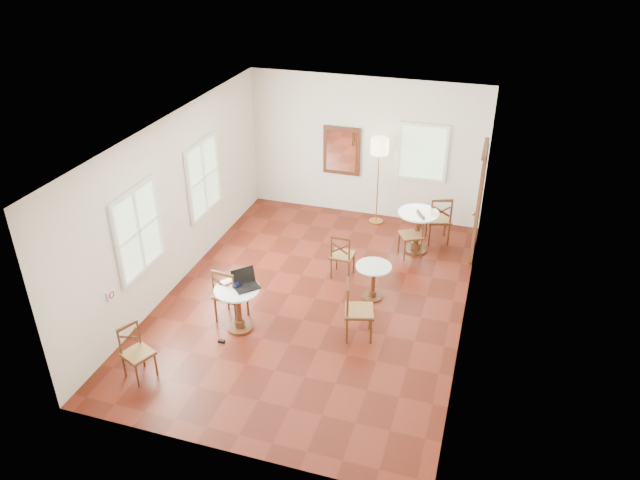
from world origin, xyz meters
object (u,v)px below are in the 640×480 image
Objects in this scene: chair_near_a at (230,294)px; laptop at (245,282)px; cafe_table_mid at (373,278)px; floor_lamp at (379,152)px; power_adapter at (221,341)px; chair_mid_a at (342,255)px; chair_near_b at (137,352)px; chair_mid_b at (357,310)px; chair_back_b at (412,234)px; water_glass at (247,286)px; cafe_table_back at (417,227)px; chair_back_a at (439,219)px; navy_mug at (237,285)px; mouse at (236,285)px; cafe_table_near at (238,304)px.

laptop is at bearing 174.62° from chair_near_a.
floor_lamp is (-0.56, 2.82, 1.19)m from cafe_table_mid.
floor_lamp is 5.16m from power_adapter.
chair_mid_a is at bearing -120.47° from chair_near_a.
chair_mid_b is (2.76, 1.81, 0.07)m from chair_near_b.
chair_back_b is 3.73m from water_glass.
cafe_table_back is 4.48m from power_adapter.
floor_lamp is (-1.01, 0.98, 1.07)m from cafe_table_back.
navy_mug is (-2.64, -3.79, 0.30)m from chair_back_a.
water_glass is (-1.13, -4.24, -0.78)m from floor_lamp.
cafe_table_mid is 2.75m from power_adapter.
chair_near_b reaches higher than mouse.
cafe_table_near reaches higher than cafe_table_mid.
navy_mug is 1.18× the size of power_adapter.
floor_lamp reaches higher than mouse.
chair_near_b is at bearing -110.90° from floor_lamp.
mouse is (-0.05, 0.07, 0.31)m from cafe_table_near.
chair_near_a is (-0.23, 0.19, 0.03)m from cafe_table_near.
water_glass is at bearing 38.98° from chair_back_a.
cafe_table_back reaches higher than mouse.
laptop is at bearing -142.00° from cafe_table_mid.
laptop reaches higher than water_glass.
chair_near_a is (-2.51, -3.14, -0.02)m from cafe_table_back.
mouse is at bearing 152.60° from laptop.
chair_mid_a is at bearing 15.45° from laptop.
floor_lamp reaches higher than chair_back_b.
chair_back_a is at bearing 118.60° from chair_back_b.
navy_mug is at bearing -165.15° from water_glass.
chair_near_b reaches higher than power_adapter.
chair_near_a is 0.77m from power_adapter.
chair_near_a is at bearing 143.10° from navy_mug.
power_adapter is (-0.13, -0.41, -0.45)m from cafe_table_near.
power_adapter is at bearing -63.32° from chair_back_b.
floor_lamp is at bearing -103.32° from chair_near_a.
navy_mug is at bearing 175.99° from laptop.
chair_back_a reaches higher than mouse.
mouse reaches higher than power_adapter.
cafe_table_mid is at bearing -78.69° from floor_lamp.
chair_back_a is at bearing 70.15° from mouse.
water_glass is (0.18, -0.01, 0.03)m from mouse.
chair_mid_a is 2.21m from water_glass.
navy_mug is at bearing -141.81° from cafe_table_mid.
chair_near_a is at bearing 163.04° from mouse.
chair_mid_b is (2.06, 0.19, -0.01)m from chair_near_a.
chair_near_a reaches higher than navy_mug.
water_glass is at bearing 168.17° from chair_near_a.
chair_mid_a is at bearing -7.65° from chair_near_b.
chair_mid_a is 2.32m from navy_mug.
cafe_table_back is 0.84× the size of chair_near_a.
chair_mid_b is at bearing -37.73° from chair_back_b.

